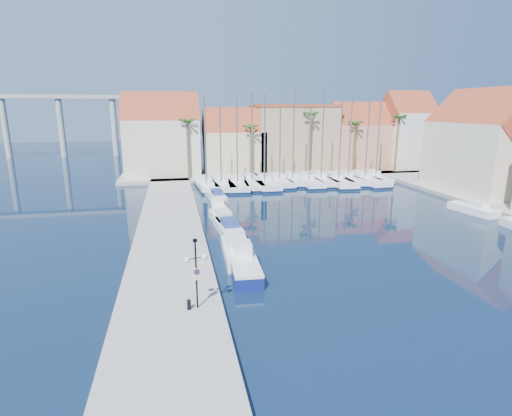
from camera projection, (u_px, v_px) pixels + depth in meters
The scene contains 38 objects.
ground at pixel (316, 294), 25.03m from camera, with size 260.00×260.00×0.00m, color #081C31.
quay_west at pixel (170, 234), 36.02m from camera, with size 6.00×77.00×0.50m, color gray.
shore_north at pixel (277, 171), 72.54m from camera, with size 54.00×16.00×0.50m, color gray.
lamp_post at pixel (196, 263), 21.60m from camera, with size 1.33×0.65×4.05m.
bollard at pixel (189, 305), 21.99m from camera, with size 0.23×0.23×0.57m, color black.
fishing_boat at pixel (244, 265), 27.98m from camera, with size 2.20×5.73×1.97m.
motorboat_west_0 at pixel (237, 251), 31.00m from camera, with size 2.35×6.58×1.40m.
motorboat_west_1 at pixel (228, 227), 37.40m from camera, with size 2.31×5.93×1.40m.
motorboat_west_2 at pixel (223, 218), 40.48m from camera, with size 2.40×5.97×1.40m.
motorboat_west_3 at pixel (218, 205), 45.78m from camera, with size 1.94×5.12×1.40m.
motorboat_west_4 at pixel (216, 196), 50.86m from camera, with size 2.23×5.42×1.40m.
motorboat_west_5 at pixel (208, 188), 55.77m from camera, with size 2.23×5.64×1.40m.
motorboat_east_1 at pixel (473, 209), 44.22m from camera, with size 2.62×5.81×1.40m.
sailboat_0 at pixel (206, 184), 58.36m from camera, with size 3.32×10.04×13.12m.
sailboat_1 at pixel (221, 184), 58.78m from camera, with size 3.38×11.38×11.56m.
sailboat_2 at pixel (237, 183), 58.78m from camera, with size 3.73×11.01×13.15m.
sailboat_3 at pixel (252, 182), 59.67m from camera, with size 3.47×10.56×13.48m.
sailboat_4 at pixel (263, 182), 59.66m from camera, with size 3.07×11.18×13.42m.
sailboat_5 at pixel (278, 181), 61.08m from camera, with size 2.86×9.74×11.50m.
sailboat_6 at pixel (292, 180), 61.53m from camera, with size 2.55×8.30×14.33m.
sailboat_7 at pixel (308, 181), 61.18m from camera, with size 3.32×10.54×11.76m.
sailboat_8 at pixel (319, 179), 62.23m from camera, with size 2.99×10.54×14.96m.
sailboat_9 at pixel (337, 180), 61.55m from camera, with size 3.93×11.71×12.38m.
sailboat_10 at pixel (346, 178), 63.00m from camera, with size 3.23×10.82×12.77m.
sailboat_11 at pixel (362, 179), 62.54m from camera, with size 4.04×11.95×12.95m.
sailboat_12 at pixel (374, 177), 64.09m from camera, with size 3.17×9.41×14.58m.
building_0 at pixel (162, 138), 66.12m from camera, with size 12.30×9.00×13.50m.
building_1 at pixel (234, 144), 68.79m from camera, with size 10.30×8.00×11.00m.
building_2 at pixel (293, 137), 71.68m from camera, with size 14.20×10.20×11.50m.
building_3 at pixel (358, 139), 73.19m from camera, with size 10.30×8.00×12.00m.
building_4 at pixel (405, 133), 73.75m from camera, with size 8.30×8.00×14.00m.
building_6 at pixel (485, 146), 52.57m from camera, with size 9.00×14.30×13.50m.
palm_0 at pixel (187, 123), 61.54m from camera, with size 2.60×2.60×10.15m.
palm_1 at pixel (251, 129), 63.75m from camera, with size 2.60×2.60×9.15m.
palm_2 at pixel (310, 117), 65.27m from camera, with size 2.60×2.60×11.15m.
palm_3 at pixel (355, 125), 67.19m from camera, with size 2.60×2.60×9.65m.
palm_4 at pixel (399, 119), 68.54m from camera, with size 2.60×2.60×10.65m.
viaduct at pixel (36, 113), 92.73m from camera, with size 48.00×2.20×14.45m.
Camera 1 is at (-8.35, -21.74, 11.29)m, focal length 28.00 mm.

